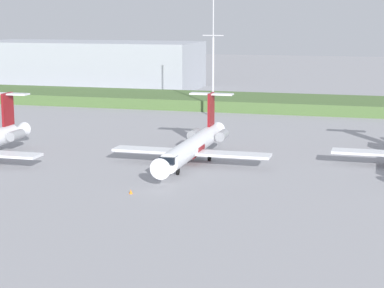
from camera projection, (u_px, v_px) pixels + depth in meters
ground_plane at (220, 143)px, 114.97m from camera, size 500.00×500.00×0.00m
grass_berm at (264, 103)px, 157.22m from camera, size 320.00×20.00×2.44m
regional_jet_second at (194, 145)px, 99.11m from camera, size 22.81×31.00×9.00m
antenna_mast at (213, 66)px, 142.39m from camera, size 4.40×0.50×25.76m
distant_hangar at (88, 65)px, 200.63m from camera, size 64.40×25.36×13.28m
safety_cone_front_marker at (131, 192)px, 82.25m from camera, size 0.44×0.44×0.55m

